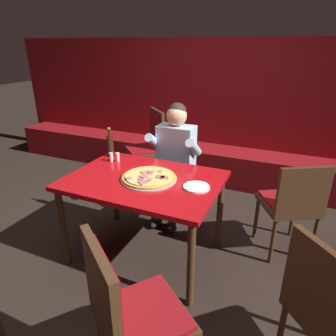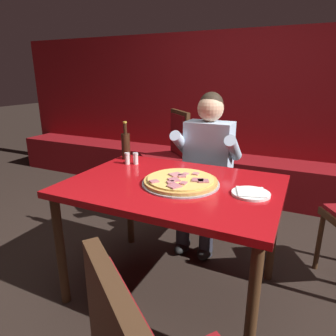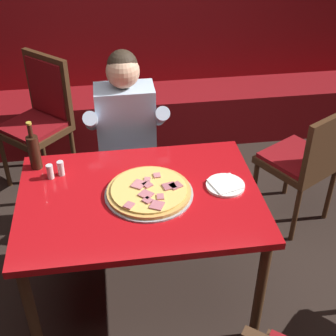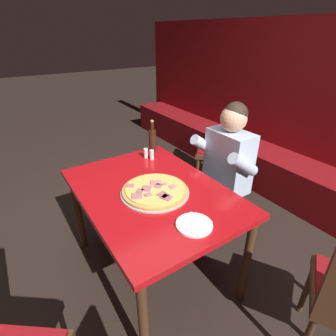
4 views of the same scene
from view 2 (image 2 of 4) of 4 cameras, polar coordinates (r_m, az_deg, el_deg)
ground_plane at (r=2.22m, az=0.86°, el=-21.93°), size 24.00×24.00×0.00m
booth_wall_panel at (r=3.84m, az=14.68°, el=10.05°), size 6.80×0.16×1.90m
booth_bench at (r=3.69m, az=12.87°, el=-1.62°), size 6.46×0.48×0.46m
main_dining_table at (r=1.86m, az=0.95°, el=-5.26°), size 1.28×0.91×0.77m
pizza at (r=1.80m, az=2.38°, el=-2.57°), size 0.47×0.47×0.05m
plate_white_paper at (r=1.71m, az=15.51°, el=-4.65°), size 0.21×0.21×0.02m
beer_bottle at (r=2.34m, az=-8.04°, el=4.36°), size 0.07×0.07×0.29m
shaker_parmesan at (r=2.21m, az=-6.18°, el=1.72°), size 0.04×0.04×0.09m
shaker_oregano at (r=2.22m, az=-7.78°, el=1.72°), size 0.04×0.04×0.09m
diner_seated_blue_shirt at (r=2.46m, az=7.08°, el=0.75°), size 0.53×0.53×1.27m
dining_chair_by_booth at (r=3.30m, az=0.33°, el=3.28°), size 0.62×0.62×1.03m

